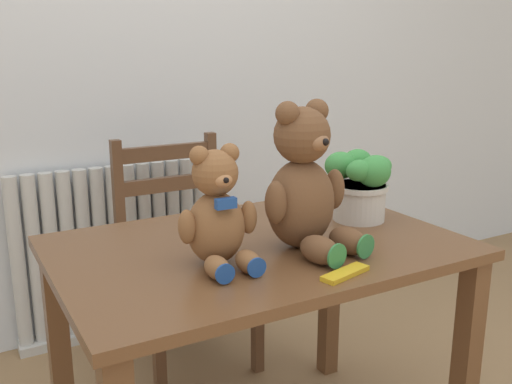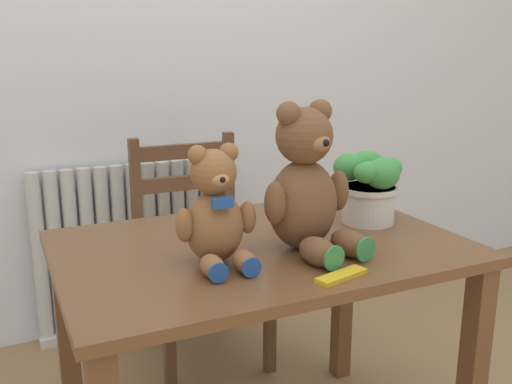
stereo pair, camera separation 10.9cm
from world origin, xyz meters
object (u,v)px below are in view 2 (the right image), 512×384
object	(u,v)px
potted_plant	(369,185)
teddy_bear_right	(306,187)
teddy_bear_left	(216,213)
wooden_chair_behind	(197,250)
chocolate_bar	(341,276)

from	to	relation	value
potted_plant	teddy_bear_right	bearing A→B (deg)	-156.54
teddy_bear_right	teddy_bear_left	bearing A→B (deg)	-11.36
wooden_chair_behind	chocolate_bar	bearing A→B (deg)	90.39
teddy_bear_left	chocolate_bar	bearing A→B (deg)	137.97
wooden_chair_behind	teddy_bear_left	size ratio (longest dim) A/B	2.99
wooden_chair_behind	teddy_bear_left	bearing A→B (deg)	74.51
chocolate_bar	wooden_chair_behind	bearing A→B (deg)	90.39
teddy_bear_left	chocolate_bar	xyz separation A→B (m)	(0.23, -0.22, -0.13)
teddy_bear_right	potted_plant	bearing A→B (deg)	-167.30
wooden_chair_behind	teddy_bear_left	distance (m)	0.94
potted_plant	chocolate_bar	bearing A→B (deg)	-133.14
teddy_bear_right	potted_plant	xyz separation A→B (m)	(0.30, 0.13, -0.05)
wooden_chair_behind	teddy_bear_left	xyz separation A→B (m)	(-0.23, -0.82, 0.40)
wooden_chair_behind	teddy_bear_right	world-z (taller)	teddy_bear_right
teddy_bear_left	chocolate_bar	distance (m)	0.34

